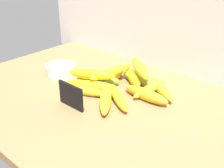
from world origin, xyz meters
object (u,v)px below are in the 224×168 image
fruit_bowl (61,70)px  banana_13 (140,68)px  banana_8 (118,97)px  banana_6 (98,80)px  banana_5 (106,98)px  banana_11 (111,72)px  banana_4 (141,80)px  banana_9 (146,95)px  banana_1 (92,86)px  banana_3 (133,77)px  chalkboard_sign (72,97)px  banana_7 (150,89)px  banana_10 (85,91)px  banana_2 (112,78)px  banana_12 (92,74)px  banana_0 (161,89)px

fruit_bowl → banana_13: (29.54, 15.57, 4.22)cm
banana_8 → banana_6: bearing=161.3°
banana_5 → banana_11: (-8.60, 12.65, 3.27)cm
banana_4 → banana_9: same height
banana_1 → banana_8: size_ratio=1.06×
banana_3 → banana_4: (3.60, 0.09, 0.03)cm
banana_4 → banana_11: size_ratio=0.88×
chalkboard_sign → banana_3: size_ratio=0.68×
banana_3 → banana_4: size_ratio=0.90×
banana_7 → banana_13: bearing=151.6°
banana_6 → banana_9: size_ratio=0.95×
fruit_bowl → banana_5: bearing=-9.9°
banana_10 → banana_13: bearing=67.2°
banana_4 → banana_11: bearing=-140.7°
banana_8 → banana_10: bearing=-161.1°
banana_6 → banana_5: bearing=-35.8°
banana_2 → banana_12: 10.01cm
fruit_bowl → banana_3: size_ratio=0.75×
fruit_bowl → banana_3: fruit_bowl is taller
banana_4 → banana_11: banana_11 is taller
banana_6 → banana_8: banana_6 is taller
banana_10 → banana_5: bearing=2.5°
banana_2 → banana_8: 15.75cm
chalkboard_sign → banana_3: chalkboard_sign is taller
banana_3 → banana_11: (-5.23, -7.13, 3.13)cm
banana_11 → banana_3: bearing=53.8°
banana_3 → banana_8: size_ratio=0.84×
banana_0 → banana_4: banana_4 is taller
banana_4 → banana_13: 4.60cm
chalkboard_sign → banana_13: 30.71cm
chalkboard_sign → banana_8: (9.23, 12.94, -2.01)cm
fruit_bowl → banana_10: (20.58, -5.78, -0.57)cm
banana_0 → banana_6: 24.62cm
banana_2 → banana_4: bearing=30.9°
banana_2 → banana_11: 3.93cm
chalkboard_sign → banana_11: (-1.77, 21.77, 1.39)cm
fruit_bowl → banana_2: size_ratio=0.77×
banana_2 → banana_10: size_ratio=0.89×
chalkboard_sign → banana_1: (-3.57, 13.07, -1.88)cm
banana_8 → banana_11: banana_11 is taller
banana_11 → banana_13: 11.28cm
banana_0 → banana_11: (-18.87, -6.33, 3.43)cm
banana_6 → banana_9: (20.98, 2.54, -0.05)cm
banana_12 → banana_13: (10.44, 15.82, 0.49)cm
banana_8 → banana_10: (-12.40, -4.24, -0.20)cm
banana_8 → banana_13: 18.04cm
banana_10 → banana_0: bearing=43.8°
banana_1 → banana_5: same height
chalkboard_sign → banana_2: (-2.80, 23.10, -2.16)cm
banana_11 → banana_2: bearing=127.8°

